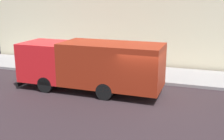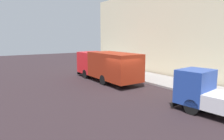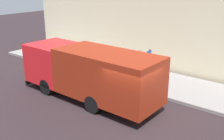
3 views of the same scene
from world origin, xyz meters
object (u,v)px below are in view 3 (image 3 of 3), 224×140
at_px(pedestrian_walking, 139,62).
at_px(street_sign_post, 149,65).
at_px(large_utility_truck, 89,71).
at_px(traffic_cone_orange, 82,65).

xyz_separation_m(pedestrian_walking, street_sign_post, (-1.55, -1.62, 0.47)).
xyz_separation_m(large_utility_truck, traffic_cone_orange, (3.02, 3.51, -1.08)).
bearing_deg(traffic_cone_orange, large_utility_truck, -130.71).
xyz_separation_m(large_utility_truck, pedestrian_walking, (4.41, -0.34, -0.48)).
relative_size(pedestrian_walking, street_sign_post, 0.74).
bearing_deg(street_sign_post, traffic_cone_orange, 88.37).
relative_size(large_utility_truck, traffic_cone_orange, 12.81).
height_order(large_utility_truck, pedestrian_walking, large_utility_truck).
distance_m(pedestrian_walking, traffic_cone_orange, 4.14).
bearing_deg(large_utility_truck, street_sign_post, -33.78).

